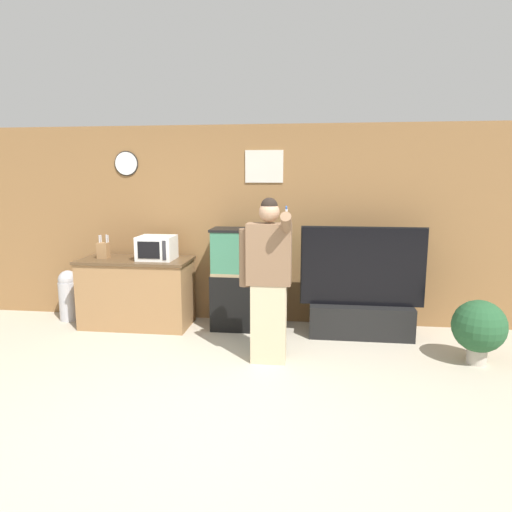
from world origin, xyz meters
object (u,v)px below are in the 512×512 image
trash_bin (69,294)px  tv_on_stand (361,305)px  counter_island (137,292)px  microwave (157,248)px  person_standing (268,278)px  aquarium_on_stand (249,279)px  potted_plant (479,327)px  knife_block (103,250)px

trash_bin → tv_on_stand: bearing=-2.7°
counter_island → tv_on_stand: (2.87, -0.06, -0.05)m
microwave → person_standing: size_ratio=0.26×
aquarium_on_stand → tv_on_stand: bearing=-5.2°
tv_on_stand → potted_plant: tv_on_stand is taller
person_standing → trash_bin: person_standing is taller
microwave → knife_block: bearing=-179.3°
knife_block → person_standing: (2.24, -0.96, -0.10)m
potted_plant → knife_block: bearing=170.5°
knife_block → tv_on_stand: tv_on_stand is taller
knife_block → tv_on_stand: (3.30, -0.05, -0.61)m
tv_on_stand → person_standing: (-1.05, -0.91, 0.51)m
aquarium_on_stand → trash_bin: aquarium_on_stand is taller
tv_on_stand → trash_bin: bearing=177.3°
aquarium_on_stand → knife_block: bearing=-177.8°
microwave → counter_island: bearing=179.6°
counter_island → potted_plant: bearing=-10.6°
counter_island → potted_plant: 4.08m
knife_block → tv_on_stand: bearing=-0.9°
counter_island → tv_on_stand: size_ratio=0.96×
aquarium_on_stand → person_standing: person_standing is taller
microwave → trash_bin: (-1.31, 0.12, -0.69)m
knife_block → person_standing: person_standing is taller
trash_bin → aquarium_on_stand: bearing=-1.3°
counter_island → aquarium_on_stand: bearing=2.4°
microwave → trash_bin: bearing=174.7°
microwave → trash_bin: microwave is taller
microwave → aquarium_on_stand: 1.24m
microwave → potted_plant: 3.85m
person_standing → knife_block: bearing=156.8°
microwave → aquarium_on_stand: (1.18, 0.06, -0.40)m
knife_block → potted_plant: 4.53m
knife_block → trash_bin: bearing=167.7°
knife_block → trash_bin: 0.89m
knife_block → trash_bin: knife_block is taller
counter_island → microwave: microwave is taller
knife_block → aquarium_on_stand: 1.93m
aquarium_on_stand → potted_plant: bearing=-17.8°
aquarium_on_stand → person_standing: bearing=-71.3°
aquarium_on_stand → potted_plant: aquarium_on_stand is taller
potted_plant → trash_bin: (-5.03, 0.87, -0.04)m
counter_island → knife_block: 0.70m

